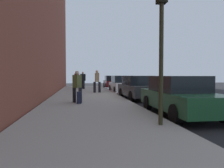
{
  "coord_description": "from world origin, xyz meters",
  "views": [
    {
      "loc": [
        14.15,
        -3.68,
        1.53
      ],
      "look_at": [
        2.38,
        -1.91,
        1.05
      ],
      "focal_mm": 33.97,
      "sensor_mm": 36.0,
      "label": 1
    }
  ],
  "objects_px": {
    "parked_car_white": "(122,84)",
    "pedestrian_olive_coat": "(77,86)",
    "parked_car_maroon": "(112,82)",
    "parked_car_charcoal": "(138,87)",
    "pedestrian_tan_coat": "(97,80)",
    "pedestrian_burgundy_coat": "(77,79)",
    "traffic_light_pole": "(162,25)",
    "rolling_suitcase": "(79,98)",
    "parked_car_green": "(179,96)",
    "pedestrian_black_coat": "(83,80)"
  },
  "relations": [
    {
      "from": "parked_car_maroon",
      "to": "rolling_suitcase",
      "type": "relative_size",
      "value": 4.72
    },
    {
      "from": "pedestrian_olive_coat",
      "to": "traffic_light_pole",
      "type": "height_order",
      "value": "traffic_light_pole"
    },
    {
      "from": "parked_car_green",
      "to": "traffic_light_pole",
      "type": "distance_m",
      "value": 3.35
    },
    {
      "from": "parked_car_maroon",
      "to": "rolling_suitcase",
      "type": "height_order",
      "value": "parked_car_maroon"
    },
    {
      "from": "traffic_light_pole",
      "to": "rolling_suitcase",
      "type": "height_order",
      "value": "traffic_light_pole"
    },
    {
      "from": "pedestrian_olive_coat",
      "to": "pedestrian_tan_coat",
      "type": "bearing_deg",
      "value": 166.48
    },
    {
      "from": "parked_car_white",
      "to": "pedestrian_burgundy_coat",
      "type": "xyz_separation_m",
      "value": [
        -7.59,
        -4.07,
        0.38
      ]
    },
    {
      "from": "parked_car_maroon",
      "to": "parked_car_charcoal",
      "type": "height_order",
      "value": "same"
    },
    {
      "from": "parked_car_green",
      "to": "rolling_suitcase",
      "type": "distance_m",
      "value": 4.81
    },
    {
      "from": "pedestrian_burgundy_coat",
      "to": "traffic_light_pole",
      "type": "distance_m",
      "value": 20.56
    },
    {
      "from": "parked_car_charcoal",
      "to": "parked_car_green",
      "type": "relative_size",
      "value": 0.95
    },
    {
      "from": "parked_car_maroon",
      "to": "pedestrian_tan_coat",
      "type": "height_order",
      "value": "pedestrian_tan_coat"
    },
    {
      "from": "parked_car_charcoal",
      "to": "pedestrian_tan_coat",
      "type": "relative_size",
      "value": 2.37
    },
    {
      "from": "pedestrian_olive_coat",
      "to": "rolling_suitcase",
      "type": "height_order",
      "value": "pedestrian_olive_coat"
    },
    {
      "from": "parked_car_white",
      "to": "pedestrian_olive_coat",
      "type": "distance_m",
      "value": 8.32
    },
    {
      "from": "parked_car_maroon",
      "to": "parked_car_white",
      "type": "xyz_separation_m",
      "value": [
        6.73,
        -0.14,
        -0.0
      ]
    },
    {
      "from": "parked_car_white",
      "to": "pedestrian_olive_coat",
      "type": "xyz_separation_m",
      "value": [
        7.4,
        -3.81,
        0.26
      ]
    },
    {
      "from": "pedestrian_olive_coat",
      "to": "rolling_suitcase",
      "type": "xyz_separation_m",
      "value": [
        0.4,
        0.09,
        -0.57
      ]
    },
    {
      "from": "pedestrian_tan_coat",
      "to": "traffic_light_pole",
      "type": "distance_m",
      "value": 11.75
    },
    {
      "from": "pedestrian_burgundy_coat",
      "to": "rolling_suitcase",
      "type": "bearing_deg",
      "value": 1.3
    },
    {
      "from": "parked_car_maroon",
      "to": "parked_car_green",
      "type": "xyz_separation_m",
      "value": [
        17.41,
        -0.01,
        0.0
      ]
    },
    {
      "from": "parked_car_white",
      "to": "rolling_suitcase",
      "type": "relative_size",
      "value": 4.4
    },
    {
      "from": "pedestrian_tan_coat",
      "to": "rolling_suitcase",
      "type": "relative_size",
      "value": 1.94
    },
    {
      "from": "parked_car_charcoal",
      "to": "parked_car_white",
      "type": "bearing_deg",
      "value": -179.27
    },
    {
      "from": "parked_car_white",
      "to": "parked_car_charcoal",
      "type": "height_order",
      "value": "same"
    },
    {
      "from": "pedestrian_burgundy_coat",
      "to": "traffic_light_pole",
      "type": "bearing_deg",
      "value": 7.4
    },
    {
      "from": "pedestrian_black_coat",
      "to": "parked_car_white",
      "type": "bearing_deg",
      "value": 41.32
    },
    {
      "from": "parked_car_green",
      "to": "pedestrian_burgundy_coat",
      "type": "distance_m",
      "value": 18.75
    },
    {
      "from": "parked_car_white",
      "to": "parked_car_green",
      "type": "relative_size",
      "value": 0.91
    },
    {
      "from": "parked_car_white",
      "to": "traffic_light_pole",
      "type": "height_order",
      "value": "traffic_light_pole"
    },
    {
      "from": "pedestrian_olive_coat",
      "to": "traffic_light_pole",
      "type": "distance_m",
      "value": 6.13
    },
    {
      "from": "traffic_light_pole",
      "to": "parked_car_white",
      "type": "bearing_deg",
      "value": 173.58
    },
    {
      "from": "pedestrian_tan_coat",
      "to": "parked_car_white",
      "type": "bearing_deg",
      "value": 116.29
    },
    {
      "from": "parked_car_charcoal",
      "to": "pedestrian_olive_coat",
      "type": "relative_size",
      "value": 2.66
    },
    {
      "from": "parked_car_green",
      "to": "pedestrian_black_coat",
      "type": "xyz_separation_m",
      "value": [
        -14.53,
        -3.51,
        0.33
      ]
    },
    {
      "from": "pedestrian_olive_coat",
      "to": "pedestrian_black_coat",
      "type": "xyz_separation_m",
      "value": [
        -11.25,
        0.43,
        0.08
      ]
    },
    {
      "from": "pedestrian_olive_coat",
      "to": "parked_car_green",
      "type": "bearing_deg",
      "value": 50.17
    },
    {
      "from": "pedestrian_tan_coat",
      "to": "pedestrian_black_coat",
      "type": "xyz_separation_m",
      "value": [
        -4.99,
        -1.08,
        -0.03
      ]
    },
    {
      "from": "parked_car_white",
      "to": "pedestrian_olive_coat",
      "type": "height_order",
      "value": "pedestrian_olive_coat"
    },
    {
      "from": "parked_car_charcoal",
      "to": "rolling_suitcase",
      "type": "height_order",
      "value": "parked_car_charcoal"
    },
    {
      "from": "parked_car_maroon",
      "to": "rolling_suitcase",
      "type": "bearing_deg",
      "value": -14.87
    },
    {
      "from": "rolling_suitcase",
      "to": "pedestrian_olive_coat",
      "type": "bearing_deg",
      "value": -167.12
    },
    {
      "from": "parked_car_maroon",
      "to": "parked_car_green",
      "type": "relative_size",
      "value": 0.97
    },
    {
      "from": "parked_car_maroon",
      "to": "parked_car_green",
      "type": "distance_m",
      "value": 17.41
    },
    {
      "from": "parked_car_charcoal",
      "to": "pedestrian_burgundy_coat",
      "type": "distance_m",
      "value": 13.28
    },
    {
      "from": "pedestrian_black_coat",
      "to": "traffic_light_pole",
      "type": "xyz_separation_m",
      "value": [
        16.57,
        1.95,
        1.82
      ]
    },
    {
      "from": "pedestrian_olive_coat",
      "to": "pedestrian_tan_coat",
      "type": "distance_m",
      "value": 6.44
    },
    {
      "from": "parked_car_charcoal",
      "to": "traffic_light_pole",
      "type": "relative_size",
      "value": 1.06
    },
    {
      "from": "parked_car_white",
      "to": "pedestrian_olive_coat",
      "type": "relative_size",
      "value": 2.55
    },
    {
      "from": "pedestrian_burgundy_coat",
      "to": "pedestrian_tan_coat",
      "type": "xyz_separation_m",
      "value": [
        8.73,
        1.76,
        -0.02
      ]
    }
  ]
}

